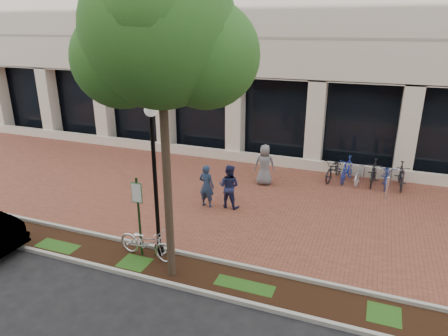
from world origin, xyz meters
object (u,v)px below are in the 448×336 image
(locked_bicycle, at_px, (147,242))
(parking_sign, at_px, (138,208))
(pedestrian_mid, at_px, (229,186))
(street_tree, at_px, (163,41))
(bike_rack_cluster, at_px, (366,172))
(bollard, at_px, (387,188))
(lamppost, at_px, (155,174))
(pedestrian_right, at_px, (265,165))
(pedestrian_left, at_px, (207,186))

(locked_bicycle, bearing_deg, parking_sign, 90.80)
(parking_sign, bearing_deg, pedestrian_mid, 72.26)
(street_tree, bearing_deg, bike_rack_cluster, 62.81)
(pedestrian_mid, distance_m, bollard, 6.30)
(parking_sign, bearing_deg, lamppost, 27.02)
(street_tree, xyz_separation_m, pedestrian_right, (0.52, 7.36, -5.30))
(parking_sign, xyz_separation_m, bollard, (6.84, 7.06, -1.09))
(pedestrian_left, bearing_deg, parking_sign, 87.69)
(lamppost, bearing_deg, pedestrian_mid, 78.57)
(locked_bicycle, bearing_deg, pedestrian_right, -8.19)
(street_tree, xyz_separation_m, locked_bicycle, (-1.14, 0.48, -5.69))
(locked_bicycle, xyz_separation_m, pedestrian_mid, (1.05, 4.16, 0.34))
(locked_bicycle, bearing_deg, bike_rack_cluster, -28.65)
(parking_sign, height_order, lamppost, lamppost)
(locked_bicycle, relative_size, bollard, 1.97)
(lamppost, height_order, street_tree, street_tree)
(lamppost, relative_size, street_tree, 0.56)
(pedestrian_mid, distance_m, pedestrian_right, 2.79)
(bollard, bearing_deg, pedestrian_right, -177.73)
(street_tree, distance_m, pedestrian_left, 6.99)
(bike_rack_cluster, bearing_deg, lamppost, -116.28)
(locked_bicycle, xyz_separation_m, bike_rack_cluster, (5.78, 8.54, 0.02))
(street_tree, bearing_deg, pedestrian_mid, 91.22)
(parking_sign, xyz_separation_m, bike_rack_cluster, (5.99, 8.53, -1.07))
(bollard, bearing_deg, street_tree, -125.96)
(parking_sign, xyz_separation_m, locked_bicycle, (0.21, -0.02, -1.09))
(pedestrian_right, bearing_deg, lamppost, 63.90)
(lamppost, bearing_deg, parking_sign, -152.11)
(pedestrian_left, bearing_deg, bike_rack_cluster, -135.93)
(street_tree, height_order, bollard, street_tree)
(pedestrian_left, xyz_separation_m, bike_rack_cluster, (5.55, 4.63, -0.31))
(bike_rack_cluster, bearing_deg, pedestrian_mid, -129.80)
(locked_bicycle, bearing_deg, street_tree, -107.38)
(bollard, bearing_deg, pedestrian_mid, -152.45)
(street_tree, bearing_deg, pedestrian_left, 101.70)
(parking_sign, xyz_separation_m, pedestrian_mid, (1.26, 4.15, -0.74))
(bollard, bearing_deg, pedestrian_left, -153.69)
(pedestrian_left, height_order, pedestrian_right, pedestrian_right)
(locked_bicycle, distance_m, pedestrian_mid, 4.31)
(lamppost, height_order, pedestrian_mid, lamppost)
(street_tree, height_order, bike_rack_cluster, street_tree)
(lamppost, xyz_separation_m, locked_bicycle, (-0.26, -0.27, -2.09))
(pedestrian_right, relative_size, bollard, 1.84)
(street_tree, height_order, pedestrian_right, street_tree)
(parking_sign, height_order, pedestrian_right, parking_sign)
(bike_rack_cluster, bearing_deg, bollard, -52.61)
(pedestrian_right, bearing_deg, locked_bicycle, 62.30)
(parking_sign, bearing_deg, pedestrian_left, 82.61)
(street_tree, relative_size, pedestrian_left, 4.91)
(pedestrian_mid, xyz_separation_m, bike_rack_cluster, (4.73, 4.38, -0.32))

